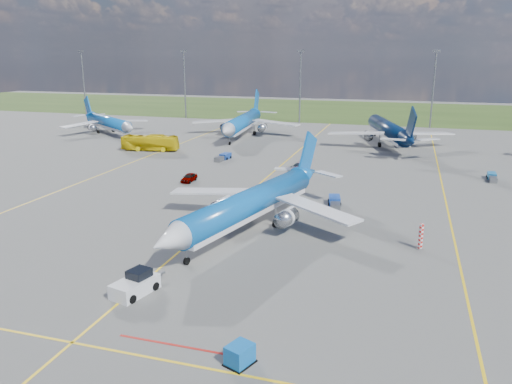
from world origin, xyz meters
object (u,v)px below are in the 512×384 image
(baggage_tug_c, at_px, (223,157))
(main_airliner, at_px, (250,229))
(apron_bus, at_px, (150,143))
(baggage_tug_w, at_px, (335,202))
(service_car_a, at_px, (189,178))
(warning_post, at_px, (421,237))
(uld_container, at_px, (240,354))
(service_car_b, at_px, (276,188))
(bg_jet_nw, at_px, (109,134))
(pushback_tug, at_px, (136,284))
(baggage_tug_e, at_px, (492,177))
(service_car_c, at_px, (299,166))
(bg_jet_nnw, at_px, (243,136))
(bg_jet_n, at_px, (387,145))

(baggage_tug_c, bearing_deg, main_airliner, -58.35)
(apron_bus, distance_m, baggage_tug_w, 56.35)
(main_airliner, height_order, service_car_a, main_airliner)
(main_airliner, height_order, baggage_tug_w, main_airliner)
(warning_post, xyz_separation_m, main_airliner, (-20.56, 0.61, -1.50))
(uld_container, xyz_separation_m, service_car_b, (-9.31, 45.94, -0.17))
(warning_post, bearing_deg, baggage_tug_w, 130.68)
(warning_post, xyz_separation_m, apron_bus, (-58.68, 44.79, 0.32))
(bg_jet_nw, xyz_separation_m, pushback_tug, (56.43, -83.00, 0.87))
(main_airliner, xyz_separation_m, baggage_tug_c, (-18.40, 39.30, 0.56))
(uld_container, distance_m, baggage_tug_c, 71.67)
(uld_container, height_order, service_car_b, uld_container)
(baggage_tug_w, xyz_separation_m, baggage_tug_e, (24.34, 23.97, -0.07))
(service_car_c, relative_size, baggage_tug_c, 0.93)
(service_car_a, height_order, service_car_c, service_car_c)
(baggage_tug_w, relative_size, baggage_tug_e, 1.15)
(apron_bus, distance_m, service_car_a, 31.54)
(apron_bus, bearing_deg, baggage_tug_c, -113.33)
(service_car_b, bearing_deg, bg_jet_nnw, 55.13)
(pushback_tug, relative_size, baggage_tug_w, 1.13)
(main_airliner, bearing_deg, warning_post, 12.37)
(bg_jet_n, xyz_separation_m, main_airliner, (-13.80, -67.50, 0.00))
(service_car_a, height_order, baggage_tug_w, service_car_a)
(service_car_b, bearing_deg, baggage_tug_e, -30.70)
(bg_jet_nnw, distance_m, bg_jet_n, 38.10)
(warning_post, relative_size, baggage_tug_w, 0.52)
(uld_container, relative_size, service_car_b, 0.45)
(pushback_tug, relative_size, baggage_tug_e, 1.30)
(service_car_b, distance_m, baggage_tug_w, 11.66)
(uld_container, bearing_deg, bg_jet_nw, 149.08)
(main_airliner, distance_m, service_car_c, 34.52)
(service_car_c, bearing_deg, pushback_tug, -67.49)
(bg_jet_nnw, distance_m, service_car_c, 42.39)
(bg_jet_n, bearing_deg, service_car_a, 40.07)
(bg_jet_n, distance_m, service_car_c, 36.20)
(bg_jet_n, relative_size, apron_bus, 3.19)
(baggage_tug_c, relative_size, baggage_tug_e, 1.10)
(bg_jet_nw, relative_size, main_airliner, 0.91)
(service_car_b, bearing_deg, service_car_a, 115.27)
(uld_container, height_order, apron_bus, apron_bus)
(warning_post, relative_size, apron_bus, 0.23)
(service_car_a, bearing_deg, baggage_tug_w, -15.12)
(uld_container, relative_size, baggage_tug_w, 0.33)
(warning_post, relative_size, baggage_tug_c, 0.55)
(pushback_tug, xyz_separation_m, service_car_b, (3.50, 38.29, -0.28))
(service_car_a, distance_m, service_car_b, 16.25)
(pushback_tug, height_order, uld_container, pushback_tug)
(pushback_tug, bearing_deg, bg_jet_nnw, 116.36)
(bg_jet_nw, height_order, apron_bus, bg_jet_nw)
(bg_jet_n, bearing_deg, baggage_tug_w, 68.46)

